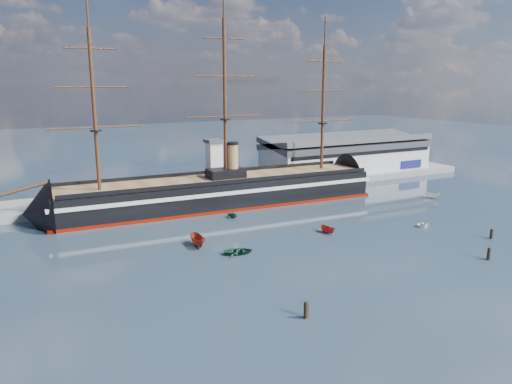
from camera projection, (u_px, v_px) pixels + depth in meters
name	position (u px, v px, depth m)	size (l,w,h in m)	color
ground	(257.00, 223.00, 121.84)	(600.00, 600.00, 0.00)	#27303C
quay	(232.00, 191.00, 157.48)	(180.00, 18.00, 2.00)	slate
warehouse	(346.00, 154.00, 181.07)	(63.00, 21.00, 11.60)	#B7BABC
quay_tower	(214.00, 163.00, 149.58)	(5.00, 5.00, 15.00)	silver
warship	(214.00, 192.00, 136.92)	(113.17, 19.54, 53.94)	black
motorboat_a	(198.00, 246.00, 104.50)	(7.43, 2.72, 2.97)	maroon
motorboat_b	(238.00, 254.00, 99.78)	(3.62, 1.45, 1.69)	#17422F
motorboat_c	(328.00, 233.00, 113.59)	(5.05, 1.85, 2.02)	#A42321
motorboat_d	(232.00, 218.00, 126.39)	(5.71, 2.48, 2.09)	#183E30
motorboat_e	(425.00, 226.00, 118.84)	(2.79, 1.12, 1.30)	silver
motorboat_f	(432.00, 198.00, 147.27)	(5.54, 2.03, 2.21)	silver
piling_near_left	(306.00, 318.00, 72.74)	(0.64, 0.64, 3.27)	black
piling_near_right	(488.00, 260.00, 96.61)	(0.64, 0.64, 3.11)	black
piling_far_right	(491.00, 239.00, 109.58)	(0.64, 0.64, 2.89)	black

